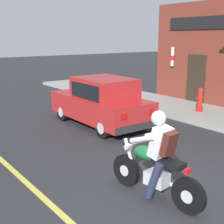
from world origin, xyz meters
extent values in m
plane|color=#2B2B2D|center=(0.00, 0.00, 0.00)|extent=(80.00, 80.00, 0.00)
cube|color=#9E9B93|center=(5.48, 3.00, 0.07)|extent=(2.60, 22.00, 0.14)
cube|color=#D1C64C|center=(-1.80, 3.00, 0.00)|extent=(0.12, 19.80, 0.01)
cube|color=#2D2319|center=(6.76, 4.73, 1.05)|extent=(0.04, 0.90, 2.10)
cylinder|color=white|center=(6.68, 5.98, 1.90)|extent=(0.14, 0.14, 0.70)
cylinder|color=red|center=(6.68, 5.98, 1.90)|extent=(0.15, 0.15, 0.20)
sphere|color=silver|center=(6.68, 5.98, 2.30)|extent=(0.16, 0.16, 0.16)
cylinder|color=black|center=(-0.28, 0.86, 0.31)|extent=(0.17, 0.63, 0.62)
cylinder|color=silver|center=(-0.28, 0.86, 0.31)|extent=(0.14, 0.23, 0.22)
cylinder|color=black|center=(-0.13, -0.53, 0.31)|extent=(0.17, 0.63, 0.62)
cylinder|color=silver|center=(-0.13, -0.53, 0.31)|extent=(0.14, 0.23, 0.22)
cube|color=silver|center=(-0.20, 0.12, 0.39)|extent=(0.32, 0.43, 0.24)
ellipsoid|color=#196B33|center=(-0.23, 0.36, 0.80)|extent=(0.35, 0.55, 0.24)
cube|color=black|center=(-0.18, -0.11, 0.76)|extent=(0.32, 0.58, 0.10)
cylinder|color=silver|center=(-0.27, 0.76, 0.62)|extent=(0.10, 0.33, 0.68)
cylinder|color=silver|center=(-0.26, 0.64, 0.91)|extent=(0.56, 0.10, 0.04)
sphere|color=silver|center=(-0.28, 0.81, 0.79)|extent=(0.16, 0.16, 0.16)
cylinder|color=silver|center=(0.00, -0.27, 0.29)|extent=(0.14, 0.56, 0.08)
cube|color=red|center=(-0.14, -0.48, 0.73)|extent=(0.13, 0.07, 0.08)
cylinder|color=#282D4C|center=(-0.38, 0.03, 0.43)|extent=(0.18, 0.36, 0.71)
cylinder|color=#282D4C|center=(-0.02, 0.07, 0.43)|extent=(0.18, 0.36, 0.71)
cube|color=silver|center=(-0.20, 0.07, 1.08)|extent=(0.37, 0.36, 0.57)
cylinder|color=silver|center=(-0.42, 0.28, 1.12)|extent=(0.14, 0.53, 0.26)
cylinder|color=silver|center=(-0.03, 0.33, 1.12)|extent=(0.14, 0.53, 0.26)
sphere|color=silver|center=(-0.21, 0.13, 1.49)|extent=(0.26, 0.26, 0.26)
cube|color=#4C1E19|center=(-0.18, -0.09, 1.10)|extent=(0.30, 0.27, 0.42)
cylinder|color=black|center=(1.10, 5.87, 0.30)|extent=(0.19, 0.60, 0.60)
cylinder|color=silver|center=(1.10, 5.87, 0.30)|extent=(0.20, 0.33, 0.33)
cylinder|color=black|center=(2.54, 5.85, 0.30)|extent=(0.19, 0.60, 0.60)
cylinder|color=silver|center=(2.54, 5.85, 0.30)|extent=(0.20, 0.33, 0.33)
cylinder|color=black|center=(1.06, 3.47, 0.30)|extent=(0.19, 0.60, 0.60)
cylinder|color=silver|center=(1.06, 3.47, 0.30)|extent=(0.20, 0.33, 0.33)
cylinder|color=black|center=(2.50, 3.45, 0.30)|extent=(0.19, 0.60, 0.60)
cylinder|color=silver|center=(2.50, 3.45, 0.30)|extent=(0.20, 0.33, 0.33)
cube|color=red|center=(1.80, 4.66, 0.60)|extent=(1.69, 3.72, 0.70)
cube|color=red|center=(1.80, 4.41, 1.24)|extent=(1.47, 1.92, 0.66)
cube|color=black|center=(1.81, 5.28, 1.19)|extent=(1.33, 0.37, 0.51)
cube|color=black|center=(1.07, 4.42, 1.22)|extent=(0.05, 1.52, 0.46)
cube|color=black|center=(2.52, 4.40, 1.22)|extent=(0.05, 1.52, 0.46)
cube|color=silver|center=(1.32, 6.53, 0.72)|extent=(0.24, 0.04, 0.14)
cube|color=red|center=(1.27, 2.81, 0.74)|extent=(0.20, 0.04, 0.16)
cube|color=silver|center=(2.34, 6.51, 0.72)|extent=(0.24, 0.04, 0.14)
cube|color=red|center=(2.28, 2.79, 0.74)|extent=(0.20, 0.04, 0.16)
cube|color=#28282B|center=(1.83, 6.49, 0.35)|extent=(1.61, 0.14, 0.20)
cube|color=#28282B|center=(1.78, 2.83, 0.35)|extent=(1.61, 0.14, 0.20)
cylinder|color=red|center=(5.44, 3.47, 0.22)|extent=(0.24, 0.24, 0.16)
cylinder|color=red|center=(5.44, 3.47, 0.59)|extent=(0.18, 0.18, 0.58)
sphere|color=red|center=(5.44, 3.47, 0.92)|extent=(0.20, 0.20, 0.20)
cylinder|color=red|center=(5.31, 3.47, 0.64)|extent=(0.10, 0.08, 0.08)
cylinder|color=red|center=(5.57, 3.47, 0.64)|extent=(0.10, 0.08, 0.08)
cube|color=black|center=(4.60, 6.24, 0.16)|extent=(0.36, 0.36, 0.04)
cone|color=orange|center=(4.60, 6.24, 0.46)|extent=(0.28, 0.28, 0.56)
cylinder|color=white|center=(4.60, 6.24, 0.48)|extent=(0.20, 0.20, 0.08)
camera|label=1|loc=(-3.92, -3.41, 2.83)|focal=50.00mm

